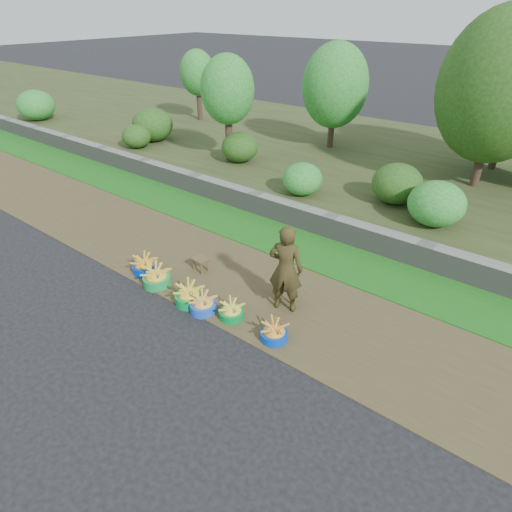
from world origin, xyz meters
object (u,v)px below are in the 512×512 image
Objects in this scene: basin_a at (145,266)px; stool_left at (200,261)px; basin_f at (274,333)px; basin_c at (189,295)px; basin_b at (157,277)px; stool_right at (286,289)px; basin_d at (203,304)px; basin_e at (232,311)px; vendor_woman at (286,269)px.

stool_left is at bearing 40.95° from basin_a.
basin_a reaches higher than basin_f.
basin_c is (1.46, -0.18, 0.01)m from basin_a.
stool_right is (2.29, 1.14, 0.08)m from basin_b.
basin_d is at bearing -129.79° from stool_right.
basin_a reaches higher than stool_right.
basin_a is at bearing -160.72° from stool_right.
basin_a is 1.14m from stool_left.
basin_d is 1.38× the size of stool_left.
basin_d is 0.56m from basin_e.
basin_e is 1.27× the size of stool_left.
vendor_woman is (-0.35, 0.80, 0.70)m from basin_f.
stool_left is (-0.98, 0.95, 0.09)m from basin_d.
basin_a is at bearing -139.05° from stool_left.
basin_c is 0.92m from basin_e.
basin_b reaches higher than basin_f.
stool_left is (0.32, 0.90, 0.06)m from basin_b.
basin_c reaches higher than basin_a.
stool_right is (0.99, 1.19, 0.10)m from basin_d.
vendor_woman is (2.08, 0.02, 0.61)m from stool_left.
stool_right is (1.97, 0.24, 0.02)m from stool_left.
vendor_woman reaches higher than basin_a.
basin_b is 0.32× the size of vendor_woman.
stool_left is 0.21× the size of vendor_woman.
stool_left is 0.87× the size of stool_right.
basin_e reaches higher than stool_right.
basin_f is at bearing 4.51° from basin_c.
basin_e is 1.13m from stool_right.
basin_b is 1.13× the size of basin_d.
basin_d is (1.84, -0.20, -0.01)m from basin_a.
basin_e is at bearing 9.00° from basin_c.
basin_f reaches higher than stool_right.
vendor_woman reaches higher than basin_b.
basin_c reaches higher than basin_e.
basin_b reaches higher than stool_right.
vendor_woman reaches higher than basin_c.
basin_f is 1.13m from stool_right.
basin_d reaches higher than basin_f.
basin_f is 1.32× the size of stool_left.
vendor_woman is at bearing 54.26° from basin_e.
stool_right is at bearing 50.21° from basin_d.
basin_c reaches higher than stool_right.
basin_b is (0.54, -0.15, 0.01)m from basin_a.
basin_b is 1.83m from basin_e.
basin_b is 2.75m from basin_f.
vendor_woman is (2.94, 0.76, 0.68)m from basin_a.
stool_left is at bearing 70.47° from basin_b.
basin_d reaches higher than stool_right.
basin_c is 1.11m from stool_left.
basin_d is (0.37, -0.02, -0.02)m from basin_c.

